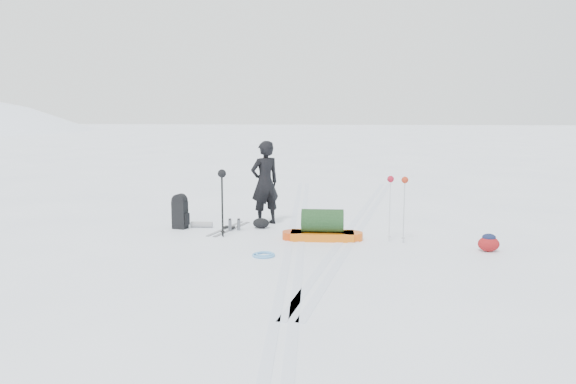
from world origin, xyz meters
name	(u,v)px	position (x,y,z in m)	size (l,w,h in m)	color
ground	(296,236)	(0.00, 0.00, 0.00)	(200.00, 200.00, 0.00)	white
ski_tracks	(327,228)	(0.61, 0.88, 0.00)	(3.38, 17.97, 0.01)	silver
skier	(265,183)	(-0.87, 1.23, 0.99)	(0.72, 0.47, 1.97)	black
pulk_sled	(322,228)	(0.57, -0.23, 0.25)	(1.69, 0.59, 0.64)	#D7610C
expedition_rucksack	(183,212)	(-2.65, 0.52, 0.37)	(0.88, 0.39, 0.80)	black
ski_poles_black	(222,182)	(-1.55, -0.20, 1.18)	(0.18, 0.19, 1.44)	black
ski_poles_silver	(398,187)	(2.08, -0.28, 1.13)	(0.41, 0.25, 1.36)	silver
touring_skis_grey	(229,228)	(-1.60, 0.57, 0.01)	(0.66, 1.71, 0.06)	gray
touring_skis_white	(346,235)	(1.05, 0.24, 0.01)	(0.60, 1.61, 0.06)	silver
rope_coil	(264,255)	(-0.43, -1.70, 0.03)	(0.52, 0.52, 0.05)	#5597CF
small_daypack	(489,243)	(3.77, -0.86, 0.17)	(0.50, 0.49, 0.35)	maroon
thermos_pair	(234,225)	(-1.44, 0.42, 0.13)	(0.25, 0.21, 0.28)	#595B61
stuff_sack	(261,223)	(-0.89, 0.76, 0.12)	(0.41, 0.33, 0.23)	black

